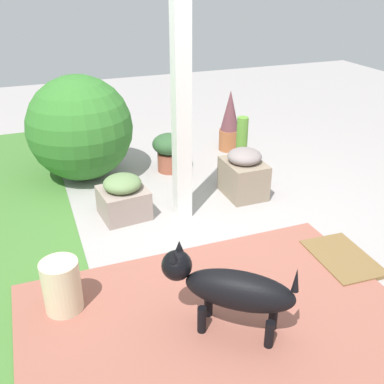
% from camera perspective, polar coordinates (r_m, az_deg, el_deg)
% --- Properties ---
extents(ground_plane, '(12.00, 12.00, 0.00)m').
position_cam_1_polar(ground_plane, '(3.77, 1.78, -5.10)').
color(ground_plane, '#A69F9D').
extents(brick_path, '(1.80, 2.40, 0.02)m').
position_cam_1_polar(brick_path, '(2.86, 4.06, -17.11)').
color(brick_path, '#9D5A4A').
rests_on(brick_path, ground).
extents(porch_pillar, '(0.13, 0.13, 2.13)m').
position_cam_1_polar(porch_pillar, '(3.62, -1.37, 11.96)').
color(porch_pillar, white).
rests_on(porch_pillar, ground).
extents(stone_planter_nearest, '(0.45, 0.35, 0.47)m').
position_cam_1_polar(stone_planter_nearest, '(4.31, 6.56, 2.34)').
color(stone_planter_nearest, gray).
rests_on(stone_planter_nearest, ground).
extents(stone_planter_mid, '(0.42, 0.44, 0.39)m').
position_cam_1_polar(stone_planter_mid, '(3.97, -8.71, -0.64)').
color(stone_planter_mid, gray).
rests_on(stone_planter_mid, ground).
extents(round_shrub, '(1.06, 1.06, 1.06)m').
position_cam_1_polar(round_shrub, '(4.71, -14.03, 7.87)').
color(round_shrub, '#34762B').
rests_on(round_shrub, ground).
extents(terracotta_pot_tall, '(0.22, 0.22, 0.57)m').
position_cam_1_polar(terracotta_pot_tall, '(4.92, 6.28, 5.32)').
color(terracotta_pot_tall, '#A45240').
rests_on(terracotta_pot_tall, ground).
extents(terracotta_pot_broad, '(0.36, 0.36, 0.41)m').
position_cam_1_polar(terracotta_pot_broad, '(4.81, -2.88, 5.37)').
color(terracotta_pot_broad, '#9B4F3B').
rests_on(terracotta_pot_broad, ground).
extents(terracotta_pot_spiky, '(0.24, 0.24, 0.72)m').
position_cam_1_polar(terracotta_pot_spiky, '(5.38, 4.81, 8.82)').
color(terracotta_pot_spiky, '#A96038').
rests_on(terracotta_pot_spiky, ground).
extents(dog, '(0.61, 0.71, 0.55)m').
position_cam_1_polar(dog, '(2.67, 4.79, -12.03)').
color(dog, black).
rests_on(dog, ground).
extents(ceramic_urn, '(0.24, 0.24, 0.37)m').
position_cam_1_polar(ceramic_urn, '(3.00, -16.18, -11.51)').
color(ceramic_urn, beige).
rests_on(ceramic_urn, ground).
extents(doormat, '(0.61, 0.42, 0.03)m').
position_cam_1_polar(doormat, '(3.61, 18.54, -7.97)').
color(doormat, brown).
rests_on(doormat, ground).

